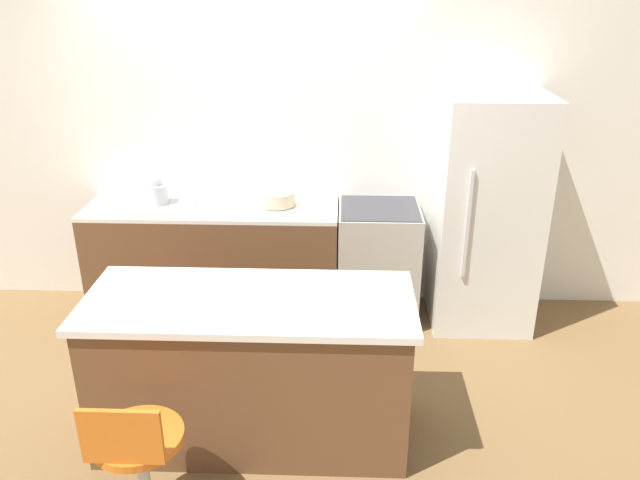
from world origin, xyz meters
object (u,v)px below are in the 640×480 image
oven_range (378,263)px  mixing_bowl (277,198)px  stool_chair (139,463)px  refrigerator (486,214)px  kettle (157,192)px

oven_range → mixing_bowl: bearing=176.7°
stool_chair → mixing_bowl: 2.28m
oven_range → refrigerator: (0.78, -0.03, 0.42)m
kettle → oven_range: bearing=-1.5°
mixing_bowl → stool_chair: bearing=-101.7°
kettle → stool_chair: bearing=-77.9°
oven_range → stool_chair: (-1.22, -2.12, -0.06)m
oven_range → kettle: (-1.68, 0.04, 0.54)m
refrigerator → kettle: size_ratio=7.81×
oven_range → refrigerator: 0.89m
refrigerator → kettle: (-2.47, 0.07, 0.12)m
oven_range → stool_chair: size_ratio=1.11×
refrigerator → stool_chair: size_ratio=2.15×
oven_range → refrigerator: refrigerator is taller
stool_chair → kettle: size_ratio=3.64×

